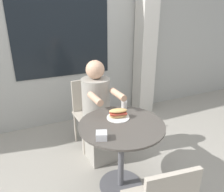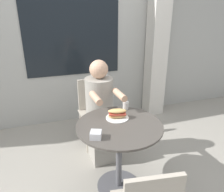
# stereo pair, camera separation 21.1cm
# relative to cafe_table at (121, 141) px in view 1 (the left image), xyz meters

# --- Properties ---
(ground_plane) EXTENTS (8.00, 8.00, 0.00)m
(ground_plane) POSITION_rel_cafe_table_xyz_m (0.00, 0.00, -0.54)
(ground_plane) COLOR gray
(storefront_wall) EXTENTS (8.00, 0.09, 2.80)m
(storefront_wall) POSITION_rel_cafe_table_xyz_m (-0.00, 1.68, 0.86)
(storefront_wall) COLOR #9E9E99
(storefront_wall) RESTS_ON ground_plane
(lattice_pillar) EXTENTS (0.28, 0.28, 2.40)m
(lattice_pillar) POSITION_rel_cafe_table_xyz_m (1.18, 1.48, 0.66)
(lattice_pillar) COLOR beige
(lattice_pillar) RESTS_ON ground_plane
(cafe_table) EXTENTS (0.80, 0.80, 0.73)m
(cafe_table) POSITION_rel_cafe_table_xyz_m (0.00, 0.00, 0.00)
(cafe_table) COLOR #47423D
(cafe_table) RESTS_ON ground_plane
(diner_chair) EXTENTS (0.40, 0.40, 0.87)m
(diner_chair) POSITION_rel_cafe_table_xyz_m (-0.02, 0.92, -0.02)
(diner_chair) COLOR #ADA393
(diner_chair) RESTS_ON ground_plane
(seated_diner) EXTENTS (0.34, 0.59, 1.20)m
(seated_diner) POSITION_rel_cafe_table_xyz_m (-0.02, 0.58, -0.01)
(seated_diner) COLOR gray
(seated_diner) RESTS_ON ground_plane
(sandwich_on_plate) EXTENTS (0.22, 0.22, 0.10)m
(sandwich_on_plate) POSITION_rel_cafe_table_xyz_m (0.02, 0.12, 0.23)
(sandwich_on_plate) COLOR white
(sandwich_on_plate) RESTS_ON cafe_table
(drink_cup) EXTENTS (0.06, 0.06, 0.08)m
(drink_cup) POSITION_rel_cafe_table_xyz_m (0.18, 0.30, 0.23)
(drink_cup) COLOR silver
(drink_cup) RESTS_ON cafe_table
(napkin_box) EXTENTS (0.12, 0.12, 0.06)m
(napkin_box) POSITION_rel_cafe_table_xyz_m (-0.26, -0.15, 0.22)
(napkin_box) COLOR silver
(napkin_box) RESTS_ON cafe_table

